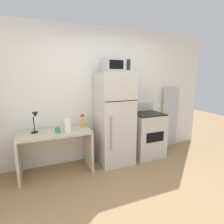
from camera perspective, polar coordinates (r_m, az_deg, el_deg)
The scene contains 11 objects.
ground_plane at distance 2.82m, azimuth 10.15°, elevation -26.02°, with size 12.00×12.00×0.00m, color #9E7A51.
wall_back_white at distance 3.79m, azimuth -3.27°, elevation 5.25°, with size 5.00×0.10×2.60m, color white.
desk at distance 3.42m, azimuth -17.00°, elevation -9.31°, with size 1.21×0.58×0.75m.
desk_lamp at distance 3.32m, azimuth -22.54°, elevation -1.96°, with size 0.14×0.12×0.35m.
spray_bottle at distance 3.45m, azimuth -9.06°, elevation -3.14°, with size 0.06×0.06×0.25m.
paper_towel_roll at distance 3.21m, azimuth -13.43°, elevation -4.04°, with size 0.11×0.11×0.24m, color white.
coffee_mug at distance 3.25m, azimuth -16.30°, elevation -5.34°, with size 0.08×0.08×0.10m, color #338C66.
refrigerator at distance 3.57m, azimuth 0.77°, elevation -2.11°, with size 0.64×0.64×1.75m.
microwave at distance 3.45m, azimuth 0.96°, elevation 14.22°, with size 0.46×0.35×0.26m.
oven_range at distance 4.04m, azimuth 10.52°, elevation -6.67°, with size 0.63×0.61×1.10m.
leaning_mirror at distance 4.65m, azimuth 17.28°, elevation -1.61°, with size 0.44×0.03×1.40m.
Camera 1 is at (-1.27, -1.85, 1.71)m, focal length 29.83 mm.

